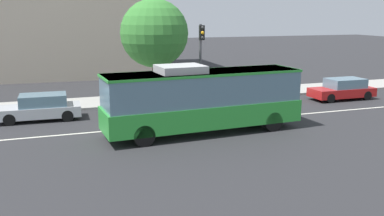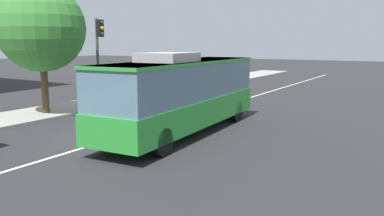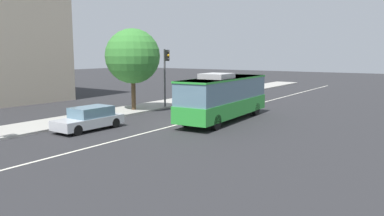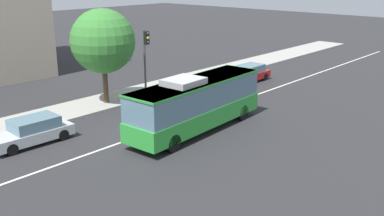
# 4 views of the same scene
# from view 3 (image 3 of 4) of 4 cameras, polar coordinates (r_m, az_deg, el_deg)

# --- Properties ---
(ground_plane) EXTENTS (160.00, 160.00, 0.00)m
(ground_plane) POSITION_cam_3_polar(r_m,az_deg,el_deg) (26.37, -1.53, -2.34)
(ground_plane) COLOR #28282B
(sidewalk_kerb) EXTENTS (80.00, 3.56, 0.14)m
(sidewalk_kerb) POSITION_cam_3_polar(r_m,az_deg,el_deg) (31.00, -12.30, -0.82)
(sidewalk_kerb) COLOR #9E9B93
(sidewalk_kerb) RESTS_ON ground_plane
(lane_centre_line) EXTENTS (76.00, 0.16, 0.01)m
(lane_centre_line) POSITION_cam_3_polar(r_m,az_deg,el_deg) (26.37, -1.53, -2.33)
(lane_centre_line) COLOR silver
(lane_centre_line) RESTS_ON ground_plane
(transit_bus) EXTENTS (10.12, 3.05, 3.46)m
(transit_bus) POSITION_cam_3_polar(r_m,az_deg,el_deg) (27.36, 4.82, 1.84)
(transit_bus) COLOR green
(transit_bus) RESTS_ON ground_plane
(sedan_red) EXTENTS (4.51, 1.84, 1.46)m
(sedan_red) POSITION_cam_3_polar(r_m,az_deg,el_deg) (40.48, 7.33, 2.31)
(sedan_red) COLOR #B21919
(sedan_red) RESTS_ON ground_plane
(sedan_silver) EXTENTS (4.55, 1.93, 1.46)m
(sedan_silver) POSITION_cam_3_polar(r_m,az_deg,el_deg) (24.97, -15.11, -1.54)
(sedan_silver) COLOR #B7BABF
(sedan_silver) RESTS_ON ground_plane
(traffic_light_far_corner) EXTENTS (0.33, 0.62, 5.20)m
(traffic_light_far_corner) POSITION_cam_3_polar(r_m,az_deg,el_deg) (33.42, -3.92, 6.01)
(traffic_light_far_corner) COLOR #47474C
(traffic_light_far_corner) RESTS_ON ground_plane
(street_tree_kerbside_left) EXTENTS (4.53, 4.53, 6.86)m
(street_tree_kerbside_left) POSITION_cam_3_polar(r_m,az_deg,el_deg) (32.01, -8.88, 7.67)
(street_tree_kerbside_left) COLOR #4C3823
(street_tree_kerbside_left) RESTS_ON ground_plane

